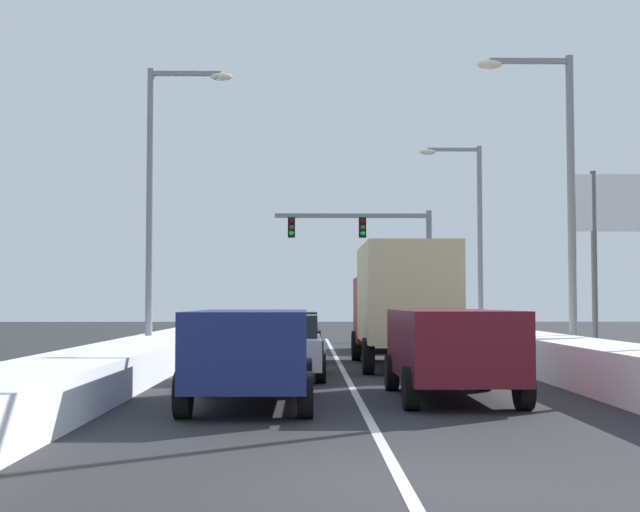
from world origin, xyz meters
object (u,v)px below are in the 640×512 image
Objects in this scene: sedan_black_center_lane_third at (291,336)px; suv_navy_center_lane_nearest at (251,348)px; roadside_sign_right at (629,224)px; box_truck_right_lane_second at (402,299)px; street_lamp_left_mid at (161,187)px; sedan_white_center_lane_second at (283,346)px; traffic_light_gantry at (381,246)px; street_lamp_right_mid at (558,181)px; suv_maroon_right_lane_nearest at (451,345)px; street_lamp_right_far at (472,226)px; sedan_green_right_lane_third at (384,330)px.

suv_navy_center_lane_nearest is at bearing -92.18° from sedan_black_center_lane_third.
roadside_sign_right reaches higher than sedan_black_center_lane_third.
box_truck_right_lane_second is 0.79× the size of street_lamp_left_mid.
sedan_white_center_lane_second is at bearing -90.61° from sedan_black_center_lane_third.
traffic_light_gantry reaches higher than roadside_sign_right.
roadside_sign_right is at bearing -72.81° from traffic_light_gantry.
sedan_black_center_lane_third is 0.52× the size of street_lamp_right_mid.
street_lamp_left_mid is (-11.43, 3.71, 0.30)m from street_lamp_right_mid.
sedan_black_center_lane_third is at bearing 89.39° from sedan_white_center_lane_second.
suv_maroon_right_lane_nearest is at bearing -91.83° from traffic_light_gantry.
box_truck_right_lane_second reaches higher than suv_navy_center_lane_nearest.
sedan_white_center_lane_second is at bearing 123.70° from suv_maroon_right_lane_nearest.
sedan_white_center_lane_second is at bearing -115.40° from street_lamp_right_far.
suv_maroon_right_lane_nearest is at bearing 15.52° from suv_navy_center_lane_nearest.
sedan_green_right_lane_third is 10.91m from street_lamp_right_mid.
suv_maroon_right_lane_nearest is 3.83m from suv_navy_center_lane_nearest.
sedan_black_center_lane_third is at bearing 160.60° from roadside_sign_right.
sedan_white_center_lane_second is at bearing -161.89° from roadside_sign_right.
street_lamp_right_far is at bearing 46.32° from sedan_green_right_lane_third.
sedan_green_right_lane_third and sedan_white_center_lane_second have the same top height.
box_truck_right_lane_second is at bearing -21.49° from street_lamp_left_mid.
traffic_light_gantry reaches higher than suv_maroon_right_lane_nearest.
traffic_light_gantry is at bearing 78.91° from sedan_white_center_lane_second.
suv_maroon_right_lane_nearest reaches higher than sedan_white_center_lane_second.
box_truck_right_lane_second is 9.95m from suv_navy_center_lane_nearest.
box_truck_right_lane_second is 1.47× the size of suv_navy_center_lane_nearest.
street_lamp_right_mid is at bearing 46.84° from suv_navy_center_lane_nearest.
traffic_light_gantry reaches higher than sedan_white_center_lane_second.
sedan_green_right_lane_third is 0.52× the size of street_lamp_right_mid.
street_lamp_right_far reaches higher than suv_maroon_right_lane_nearest.
suv_navy_center_lane_nearest is at bearing -99.53° from traffic_light_gantry.
street_lamp_left_mid reaches higher than suv_navy_center_lane_nearest.
street_lamp_right_far is at bearing 64.60° from sedan_white_center_lane_second.
street_lamp_left_mid is (-7.24, 2.85, 3.50)m from box_truck_right_lane_second.
sedan_black_center_lane_third is at bearing -123.51° from sedan_green_right_lane_third.
sedan_black_center_lane_third is at bearing -105.62° from traffic_light_gantry.
roadside_sign_right is at bearing 42.20° from suv_navy_center_lane_nearest.
sedan_green_right_lane_third is 6.10m from sedan_black_center_lane_third.
sedan_green_right_lane_third is 1.00× the size of sedan_white_center_lane_second.
sedan_green_right_lane_third is 10.10m from traffic_light_gantry.
suv_maroon_right_lane_nearest is at bearing -119.51° from street_lamp_right_mid.
street_lamp_right_far is at bearing 69.98° from suv_navy_center_lane_nearest.
sedan_green_right_lane_third is 0.49× the size of street_lamp_left_mid.
suv_maroon_right_lane_nearest is 0.68× the size of box_truck_right_lane_second.
street_lamp_left_mid reaches higher than suv_maroon_right_lane_nearest.
suv_navy_center_lane_nearest is 0.65× the size of traffic_light_gantry.
box_truck_right_lane_second is at bearing -108.83° from street_lamp_right_far.
sedan_black_center_lane_third is 0.49× the size of street_lamp_left_mid.
traffic_light_gantry is at bearing 100.17° from street_lamp_right_mid.
sedan_green_right_lane_third is at bearing 126.18° from roadside_sign_right.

